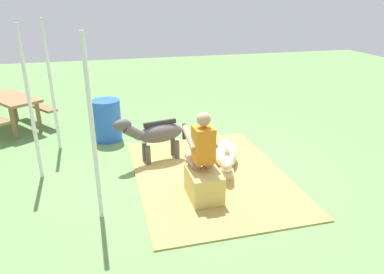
% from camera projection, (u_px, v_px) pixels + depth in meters
% --- Properties ---
extents(ground_plane, '(24.00, 24.00, 0.00)m').
position_uv_depth(ground_plane, '(194.00, 171.00, 6.25)').
color(ground_plane, '#608C4C').
extents(hay_patch, '(3.37, 2.45, 0.02)m').
position_uv_depth(hay_patch, '(210.00, 175.00, 6.07)').
color(hay_patch, tan).
rests_on(hay_patch, ground).
extents(hay_bale, '(0.66, 0.45, 0.45)m').
position_uv_depth(hay_bale, '(204.00, 185.00, 5.33)').
color(hay_bale, tan).
rests_on(hay_bale, ground).
extents(person_seated, '(0.67, 0.43, 1.33)m').
position_uv_depth(person_seated, '(201.00, 149.00, 5.29)').
color(person_seated, tan).
rests_on(person_seated, ground).
extents(pony_standing, '(0.49, 1.33, 0.90)m').
position_uv_depth(pony_standing, '(156.00, 134.00, 6.41)').
color(pony_standing, '#4C4747').
rests_on(pony_standing, ground).
extents(pony_lying, '(1.35, 0.67, 0.42)m').
position_uv_depth(pony_lying, '(226.00, 156.00, 6.37)').
color(pony_lying, beige).
rests_on(pony_lying, ground).
extents(water_barrel, '(0.58, 0.58, 0.86)m').
position_uv_depth(water_barrel, '(107.00, 120.00, 7.43)').
color(water_barrel, blue).
rests_on(water_barrel, ground).
extents(tent_pole_left, '(0.06, 0.06, 2.47)m').
position_uv_depth(tent_pole_left, '(93.00, 133.00, 4.51)').
color(tent_pole_left, silver).
rests_on(tent_pole_left, ground).
extents(tent_pole_right, '(0.06, 0.06, 2.47)m').
position_uv_depth(tent_pole_right, '(51.00, 87.00, 6.72)').
color(tent_pole_right, silver).
rests_on(tent_pole_right, ground).
extents(tent_pole_mid, '(0.06, 0.06, 2.47)m').
position_uv_depth(tent_pole_mid, '(30.00, 106.00, 5.59)').
color(tent_pole_mid, silver).
rests_on(tent_pole_mid, ground).
extents(picnic_bench, '(1.98, 1.93, 0.75)m').
position_uv_depth(picnic_bench, '(12.00, 105.00, 7.97)').
color(picnic_bench, olive).
rests_on(picnic_bench, ground).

